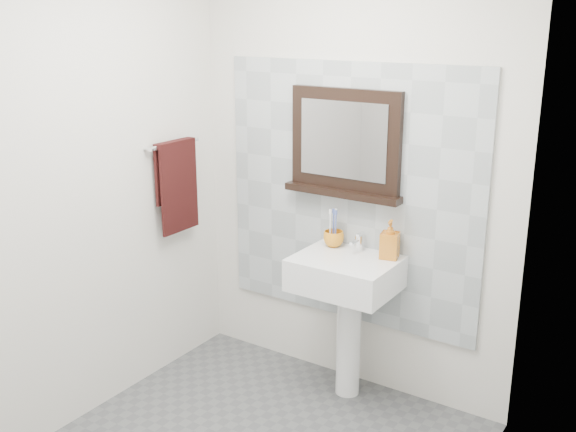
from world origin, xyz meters
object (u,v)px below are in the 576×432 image
object	(u,v)px
pedestal_sink	(346,288)
soap_dispenser	(390,239)
toothbrush_cup	(334,239)
framed_mirror	(345,145)
hand_towel	(177,179)

from	to	relation	value
pedestal_sink	soap_dispenser	world-z (taller)	soap_dispenser
pedestal_sink	toothbrush_cup	distance (m)	0.30
framed_mirror	toothbrush_cup	bearing A→B (deg)	-111.11
toothbrush_cup	framed_mirror	world-z (taller)	framed_mirror
framed_mirror	hand_towel	bearing A→B (deg)	-157.65
framed_mirror	hand_towel	world-z (taller)	framed_mirror
pedestal_sink	toothbrush_cup	xyz separation A→B (m)	(-0.15, 0.12, 0.23)
pedestal_sink	soap_dispenser	bearing A→B (deg)	31.99
soap_dispenser	framed_mirror	world-z (taller)	framed_mirror
pedestal_sink	framed_mirror	bearing A→B (deg)	124.81
pedestal_sink	soap_dispenser	distance (m)	0.37
soap_dispenser	framed_mirror	distance (m)	0.58
soap_dispenser	toothbrush_cup	bearing A→B (deg)	166.61
toothbrush_cup	hand_towel	xyz separation A→B (m)	(-0.90, -0.32, 0.30)
hand_towel	soap_dispenser	bearing A→B (deg)	14.18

